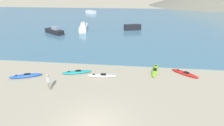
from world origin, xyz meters
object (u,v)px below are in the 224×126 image
kayak_on_sand_1 (77,72)px  moored_boat_0 (133,27)px  kayak_on_sand_0 (102,76)px  person_near_foreground (48,81)px  moored_boat_2 (54,31)px  kayak_on_sand_2 (185,73)px  moored_boat_3 (84,28)px  kayak_on_sand_3 (26,76)px  moored_boat_1 (91,12)px  kayak_on_sand_4 (155,70)px

kayak_on_sand_1 → moored_boat_0: (5.65, 22.69, 0.52)m
kayak_on_sand_0 → person_near_foreground: person_near_foreground is taller
kayak_on_sand_0 → kayak_on_sand_1: size_ratio=0.98×
moored_boat_2 → kayak_on_sand_2: bearing=-37.0°
kayak_on_sand_1 → person_near_foreground: bearing=-111.6°
kayak_on_sand_2 → moored_boat_2: bearing=143.0°
kayak_on_sand_0 → kayak_on_sand_1: 2.82m
moored_boat_2 → moored_boat_3: (5.11, 3.64, 0.12)m
moored_boat_3 → kayak_on_sand_3: bearing=-89.9°
person_near_foreground → moored_boat_0: (7.07, 26.27, -0.24)m
kayak_on_sand_3 → moored_boat_3: bearing=90.1°
moored_boat_1 → person_near_foreground: bearing=-80.6°
kayak_on_sand_4 → kayak_on_sand_1: bearing=-170.4°
kayak_on_sand_1 → kayak_on_sand_4: kayak_on_sand_4 is taller
kayak_on_sand_1 → person_near_foreground: person_near_foreground is taller
kayak_on_sand_1 → kayak_on_sand_2: (11.40, 1.09, -0.01)m
person_near_foreground → moored_boat_3: moored_boat_3 is taller
kayak_on_sand_0 → kayak_on_sand_1: bearing=170.7°
kayak_on_sand_4 → moored_boat_2: 24.27m
kayak_on_sand_3 → moored_boat_2: bearing=105.4°
kayak_on_sand_4 → moored_boat_1: size_ratio=0.79×
kayak_on_sand_2 → moored_boat_2: 26.86m
kayak_on_sand_0 → moored_boat_2: 21.86m
kayak_on_sand_3 → moored_boat_0: size_ratio=0.81×
kayak_on_sand_0 → kayak_on_sand_1: kayak_on_sand_1 is taller
moored_boat_2 → moored_boat_3: size_ratio=0.82×
kayak_on_sand_0 → person_near_foreground: 5.29m
kayak_on_sand_1 → person_near_foreground: size_ratio=2.00×
moored_boat_0 → moored_boat_3: (-10.60, -1.82, 0.04)m
kayak_on_sand_1 → moored_boat_2: (-10.06, 17.24, 0.44)m
person_near_foreground → kayak_on_sand_0: bearing=36.6°
kayak_on_sand_2 → kayak_on_sand_4: 3.07m
kayak_on_sand_0 → moored_boat_2: moored_boat_2 is taller
kayak_on_sand_4 → person_near_foreground: (-9.77, -5.00, 0.74)m
person_near_foreground → moored_boat_3: (-3.53, 24.45, -0.20)m
kayak_on_sand_2 → moored_boat_1: bearing=113.6°
moored_boat_0 → kayak_on_sand_1: bearing=-104.0°
kayak_on_sand_0 → moored_boat_0: (2.87, 23.15, 0.54)m
kayak_on_sand_2 → kayak_on_sand_3: size_ratio=0.86×
kayak_on_sand_2 → moored_boat_3: 25.67m
kayak_on_sand_1 → moored_boat_2: size_ratio=0.64×
moored_boat_1 → moored_boat_3: (5.48, -30.16, 0.11)m
moored_boat_0 → moored_boat_3: bearing=-170.3°
kayak_on_sand_1 → kayak_on_sand_4: size_ratio=0.90×
kayak_on_sand_0 → kayak_on_sand_4: kayak_on_sand_4 is taller
kayak_on_sand_4 → moored_boat_2: (-18.40, 15.82, 0.41)m
kayak_on_sand_0 → kayak_on_sand_2: (8.62, 1.54, 0.01)m
kayak_on_sand_1 → moored_boat_3: moored_boat_3 is taller
kayak_on_sand_0 → kayak_on_sand_3: 7.76m
moored_boat_0 → kayak_on_sand_3: bearing=-113.5°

